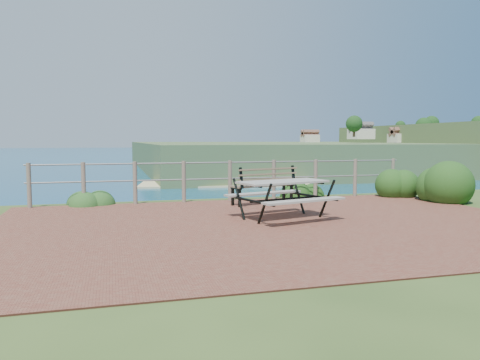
# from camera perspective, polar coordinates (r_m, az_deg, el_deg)

# --- Properties ---
(ground) EXTENTS (10.00, 7.00, 0.12)m
(ground) POSITION_cam_1_polar(r_m,az_deg,el_deg) (8.47, 4.36, -5.50)
(ground) COLOR brown
(ground) RESTS_ON ground
(ocean) EXTENTS (1200.00, 1200.00, 0.00)m
(ocean) POSITION_cam_1_polar(r_m,az_deg,el_deg) (207.86, -14.64, 4.38)
(ocean) COLOR #15677F
(ocean) RESTS_ON ground
(safety_railing) EXTENTS (9.40, 0.10, 1.00)m
(safety_railing) POSITION_cam_1_polar(r_m,az_deg,el_deg) (11.57, -1.23, 0.19)
(safety_railing) COLOR #6B5B4C
(safety_railing) RESTS_ON ground
(distant_bay) EXTENTS (290.00, 232.36, 24.00)m
(distant_bay) POSITION_cam_1_polar(r_m,az_deg,el_deg) (274.28, 24.57, 3.88)
(distant_bay) COLOR #475F2F
(distant_bay) RESTS_ON ground
(picnic_table) EXTENTS (1.85, 1.45, 0.73)m
(picnic_table) POSITION_cam_1_polar(r_m,az_deg,el_deg) (9.00, 5.25, -1.89)
(picnic_table) COLOR #999589
(picnic_table) RESTS_ON ground
(park_bench) EXTENTS (1.64, 0.84, 0.90)m
(park_bench) POSITION_cam_1_polar(r_m,az_deg,el_deg) (10.99, 2.79, 0.04)
(park_bench) COLOR brown
(park_bench) RESTS_ON ground
(shrub_right_front) EXTENTS (1.36, 1.36, 1.93)m
(shrub_right_front) POSITION_cam_1_polar(r_m,az_deg,el_deg) (12.63, 23.03, -2.42)
(shrub_right_front) COLOR #224816
(shrub_right_front) RESTS_ON ground
(shrub_right_edge) EXTENTS (1.13, 1.13, 1.62)m
(shrub_right_edge) POSITION_cam_1_polar(r_m,az_deg,el_deg) (13.38, 17.87, -1.87)
(shrub_right_edge) COLOR #224816
(shrub_right_edge) RESTS_ON ground
(shrub_lip_west) EXTENTS (0.79, 0.79, 0.54)m
(shrub_lip_west) POSITION_cam_1_polar(r_m,az_deg,el_deg) (11.55, -17.62, -2.91)
(shrub_lip_west) COLOR #215821
(shrub_lip_west) RESTS_ON ground
(shrub_lip_east) EXTENTS (0.85, 0.85, 0.63)m
(shrub_lip_east) POSITION_cam_1_polar(r_m,az_deg,el_deg) (12.66, 7.98, -2.05)
(shrub_lip_east) COLOR #224816
(shrub_lip_east) RESTS_ON ground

